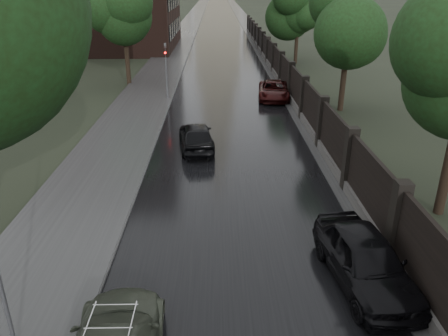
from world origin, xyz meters
TOP-DOWN VIEW (x-y plane):
  - road at (0.00, 190.00)m, footprint 8.00×420.00m
  - sidewalk_left at (-6.00, 190.00)m, footprint 4.00×420.00m
  - verge_right at (5.50, 190.00)m, footprint 3.00×420.00m
  - fence_right at (4.60, 32.01)m, footprint 0.45×75.72m
  - tree_left_far at (-8.00, 30.00)m, footprint 4.25×4.25m
  - tree_right_b at (7.50, 22.00)m, footprint 4.08×4.08m
  - tree_right_c at (7.50, 40.00)m, footprint 4.08×4.08m
  - traffic_light at (-4.30, 24.99)m, footprint 0.16×0.32m
  - hatchback_left at (-1.80, 14.89)m, footprint 2.14×4.26m
  - car_right_near at (3.40, 3.97)m, footprint 2.38×4.72m
  - car_right_far at (3.40, 25.04)m, footprint 2.53×4.80m

SIDE VIEW (x-z plane):
  - road at x=0.00m, z-range 0.00..0.02m
  - verge_right at x=5.50m, z-range 0.00..0.08m
  - sidewalk_left at x=-6.00m, z-range 0.00..0.16m
  - car_right_far at x=3.40m, z-range 0.00..1.29m
  - hatchback_left at x=-1.80m, z-range 0.00..1.39m
  - car_right_near at x=3.40m, z-range 0.00..1.54m
  - fence_right at x=4.60m, z-range -0.34..2.36m
  - traffic_light at x=-4.30m, z-range 0.40..4.40m
  - tree_right_b at x=7.50m, z-range 1.44..8.46m
  - tree_right_c at x=7.50m, z-range 1.44..8.46m
  - tree_left_far at x=-8.00m, z-range 1.55..8.94m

